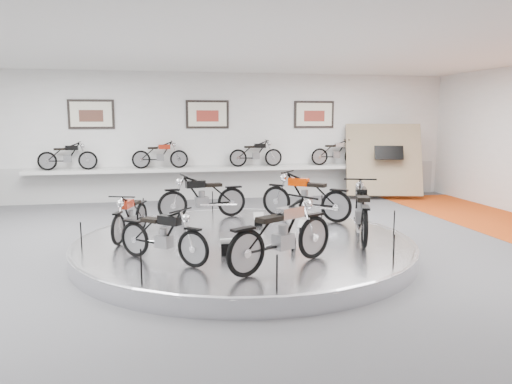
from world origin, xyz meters
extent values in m
plane|color=#545457|center=(0.00, 0.00, 0.00)|extent=(16.00, 16.00, 0.00)
plane|color=white|center=(0.00, 0.00, 4.00)|extent=(16.00, 16.00, 0.00)
plane|color=white|center=(0.00, 7.00, 2.00)|extent=(16.00, 0.00, 16.00)
cube|color=#BCBCBA|center=(0.00, 6.98, 0.55)|extent=(15.68, 0.04, 1.10)
cylinder|color=silver|center=(0.00, 0.30, 0.15)|extent=(6.40, 6.40, 0.30)
torus|color=#B2B2BA|center=(0.00, 0.30, 0.27)|extent=(6.40, 6.40, 0.10)
cube|color=silver|center=(0.00, 6.70, 1.00)|extent=(11.00, 0.55, 0.10)
cube|color=white|center=(-3.50, 6.96, 2.70)|extent=(1.35, 0.06, 0.88)
cube|color=white|center=(0.00, 6.96, 2.70)|extent=(1.35, 0.06, 0.88)
cube|color=white|center=(3.50, 6.96, 2.70)|extent=(1.35, 0.06, 0.88)
cube|color=#8E755D|center=(5.60, 6.10, 1.25)|extent=(2.56, 1.52, 2.30)
camera|label=1|loc=(-1.61, -8.87, 2.60)|focal=35.00mm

